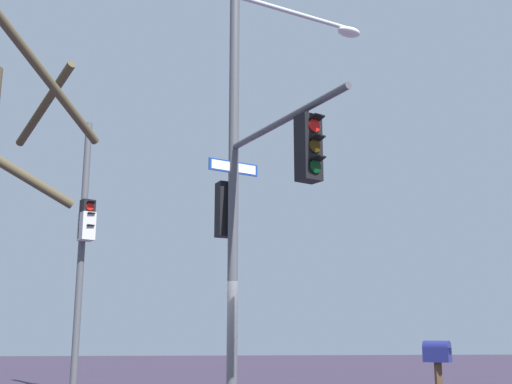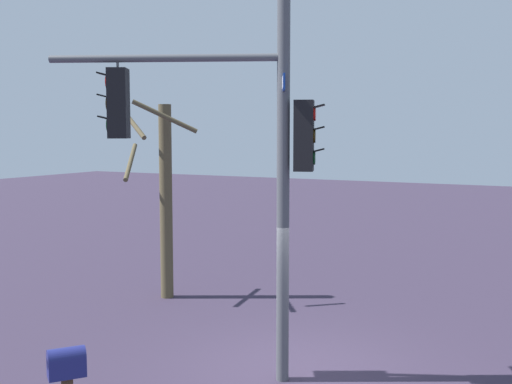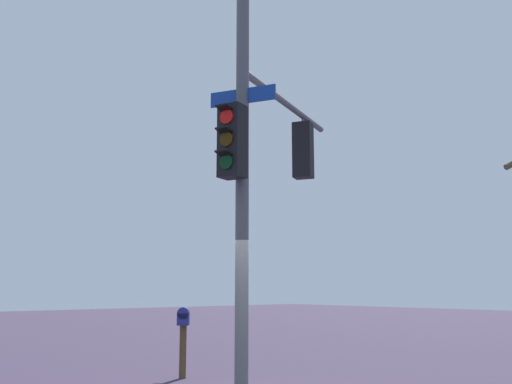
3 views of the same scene
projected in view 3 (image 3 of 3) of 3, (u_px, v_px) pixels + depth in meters
The scene contains 2 objects.
main_signal_pole_assembly at pixel (244, 102), 9.43m from camera, with size 3.61×4.90×9.03m.
mailbox at pixel (183, 322), 11.64m from camera, with size 0.49×0.46×1.41m.
Camera 3 is at (-6.07, 5.32, 1.80)m, focal length 40.02 mm.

